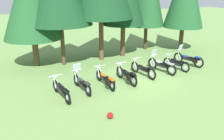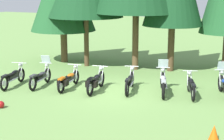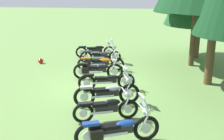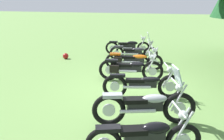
{
  "view_description": "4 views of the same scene",
  "coord_description": "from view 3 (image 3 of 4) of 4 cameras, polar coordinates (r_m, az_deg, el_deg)",
  "views": [
    {
      "loc": [
        -6.02,
        -12.61,
        5.42
      ],
      "look_at": [
        -1.43,
        0.26,
        0.65
      ],
      "focal_mm": 39.3,
      "sensor_mm": 36.0,
      "label": 1
    },
    {
      "loc": [
        6.45,
        -14.31,
        4.56
      ],
      "look_at": [
        -0.29,
        0.47,
        0.85
      ],
      "focal_mm": 58.77,
      "sensor_mm": 36.0,
      "label": 2
    },
    {
      "loc": [
        11.38,
        1.93,
        4.2
      ],
      "look_at": [
        -0.2,
        0.43,
        0.63
      ],
      "focal_mm": 45.29,
      "sensor_mm": 36.0,
      "label": 3
    },
    {
      "loc": [
        6.84,
        1.03,
        2.81
      ],
      "look_at": [
        1.27,
        -0.43,
        1.0
      ],
      "focal_mm": 36.44,
      "sensor_mm": 36.0,
      "label": 4
    }
  ],
  "objects": [
    {
      "name": "motorcycle_2",
      "position": [
        14.16,
        -2.52,
        1.5
      ],
      "size": [
        0.77,
        2.35,
        0.99
      ],
      "rotation": [
        0.0,
        0.0,
        1.7
      ],
      "color": "black",
      "rests_on": "ground_plane"
    },
    {
      "name": "motorcycle_6",
      "position": [
        9.01,
        -1.08,
        -7.67
      ],
      "size": [
        0.91,
        2.04,
        0.99
      ],
      "rotation": [
        0.0,
        0.0,
        1.91
      ],
      "color": "black",
      "rests_on": "ground_plane"
    },
    {
      "name": "motorcycle_0",
      "position": [
        16.74,
        -3.31,
        3.97
      ],
      "size": [
        0.81,
        2.31,
        1.0
      ],
      "rotation": [
        0.0,
        0.0,
        1.78
      ],
      "color": "black",
      "rests_on": "ground_plane"
    },
    {
      "name": "motorcycle_4",
      "position": [
        11.49,
        -1.01,
        -2.14
      ],
      "size": [
        0.82,
        2.29,
        1.01
      ],
      "rotation": [
        0.0,
        0.0,
        1.82
      ],
      "color": "black",
      "rests_on": "ground_plane"
    },
    {
      "name": "dropped_helmet",
      "position": [
        16.03,
        -14.18,
        1.78
      ],
      "size": [
        0.28,
        0.28,
        0.28
      ],
      "primitive_type": "sphere",
      "color": "maroon",
      "rests_on": "ground_plane"
    },
    {
      "name": "motorcycle_3",
      "position": [
        12.87,
        -3.0,
        0.07
      ],
      "size": [
        0.8,
        2.27,
        1.03
      ],
      "rotation": [
        0.0,
        0.0,
        1.71
      ],
      "color": "black",
      "rests_on": "ground_plane"
    },
    {
      "name": "motorcycle_1",
      "position": [
        15.52,
        -2.24,
        2.97
      ],
      "size": [
        0.69,
        2.25,
        1.36
      ],
      "rotation": [
        0.0,
        0.0,
        1.75
      ],
      "color": "black",
      "rests_on": "ground_plane"
    },
    {
      "name": "motorcycle_5",
      "position": [
        10.09,
        -0.83,
        -4.61
      ],
      "size": [
        0.93,
        2.32,
        1.4
      ],
      "rotation": [
        0.0,
        0.0,
        1.88
      ],
      "color": "black",
      "rests_on": "ground_plane"
    },
    {
      "name": "motorcycle_7",
      "position": [
        7.72,
        1.04,
        -11.86
      ],
      "size": [
        1.1,
        2.25,
        1.39
      ],
      "rotation": [
        0.0,
        0.0,
        1.96
      ],
      "color": "black",
      "rests_on": "ground_plane"
    },
    {
      "name": "ground_plane",
      "position": [
        12.29,
        -2.11,
        -3.02
      ],
      "size": [
        80.0,
        80.0,
        0.0
      ],
      "primitive_type": "plane",
      "color": "#6B934C"
    }
  ]
}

